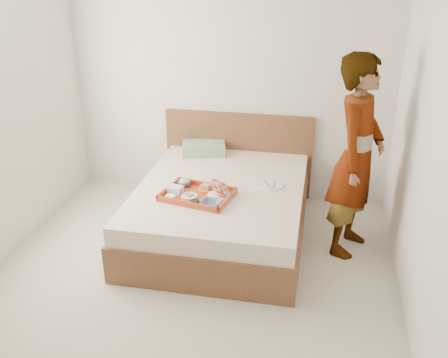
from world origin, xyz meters
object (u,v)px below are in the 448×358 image
tray (197,194)px  person (357,157)px  dinner_plate (271,185)px  bed (221,210)px

tray → person: bearing=23.0°
tray → dinner_plate: 0.73m
bed → tray: size_ratio=3.27×
dinner_plate → person: bearing=-6.3°
tray → person: size_ratio=0.33×
bed → dinner_plate: 0.55m
bed → tray: (-0.16, -0.28, 0.29)m
tray → person: 1.45m
bed → tray: tray is taller
bed → person: (1.22, 0.00, 0.65)m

